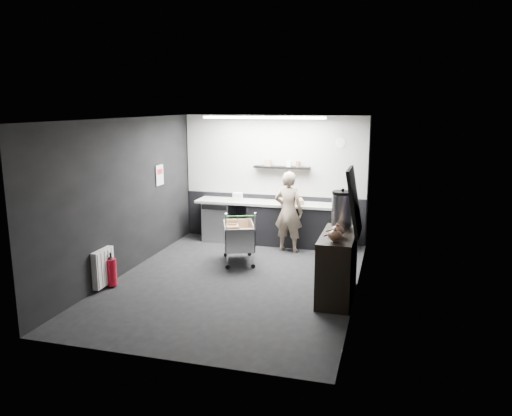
# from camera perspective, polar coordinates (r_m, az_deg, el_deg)

# --- Properties ---
(floor) EXTENTS (5.50, 5.50, 0.00)m
(floor) POSITION_cam_1_polar(r_m,az_deg,el_deg) (8.52, -2.38, -8.30)
(floor) COLOR black
(floor) RESTS_ON ground
(ceiling) EXTENTS (5.50, 5.50, 0.00)m
(ceiling) POSITION_cam_1_polar(r_m,az_deg,el_deg) (8.01, -2.55, 10.16)
(ceiling) COLOR silver
(ceiling) RESTS_ON wall_back
(wall_back) EXTENTS (5.50, 0.00, 5.50)m
(wall_back) POSITION_cam_1_polar(r_m,az_deg,el_deg) (10.77, 2.06, 3.37)
(wall_back) COLOR black
(wall_back) RESTS_ON floor
(wall_front) EXTENTS (5.50, 0.00, 5.50)m
(wall_front) POSITION_cam_1_polar(r_m,az_deg,el_deg) (5.68, -11.07, -4.56)
(wall_front) COLOR black
(wall_front) RESTS_ON floor
(wall_left) EXTENTS (0.00, 5.50, 5.50)m
(wall_left) POSITION_cam_1_polar(r_m,az_deg,el_deg) (8.97, -14.71, 1.28)
(wall_left) COLOR black
(wall_left) RESTS_ON floor
(wall_right) EXTENTS (0.00, 5.50, 5.50)m
(wall_right) POSITION_cam_1_polar(r_m,az_deg,el_deg) (7.79, 11.68, -0.14)
(wall_right) COLOR black
(wall_right) RESTS_ON floor
(kitchen_wall_panel) EXTENTS (3.95, 0.02, 1.70)m
(kitchen_wall_panel) POSITION_cam_1_polar(r_m,az_deg,el_deg) (10.69, 2.05, 6.00)
(kitchen_wall_panel) COLOR #B0AFAB
(kitchen_wall_panel) RESTS_ON wall_back
(dado_panel) EXTENTS (3.95, 0.02, 1.00)m
(dado_panel) POSITION_cam_1_polar(r_m,az_deg,el_deg) (10.91, 2.00, -1.07)
(dado_panel) COLOR black
(dado_panel) RESTS_ON wall_back
(floating_shelf) EXTENTS (1.20, 0.22, 0.04)m
(floating_shelf) POSITION_cam_1_polar(r_m,az_deg,el_deg) (10.56, 2.96, 4.67)
(floating_shelf) COLOR black
(floating_shelf) RESTS_ON wall_back
(wall_clock) EXTENTS (0.20, 0.03, 0.20)m
(wall_clock) POSITION_cam_1_polar(r_m,az_deg,el_deg) (10.42, 9.62, 7.35)
(wall_clock) COLOR white
(wall_clock) RESTS_ON wall_back
(poster) EXTENTS (0.02, 0.30, 0.40)m
(poster) POSITION_cam_1_polar(r_m,az_deg,el_deg) (10.06, -10.97, 3.71)
(poster) COLOR silver
(poster) RESTS_ON wall_left
(poster_red_band) EXTENTS (0.02, 0.22, 0.10)m
(poster_red_band) POSITION_cam_1_polar(r_m,az_deg,el_deg) (10.05, -10.96, 4.10)
(poster_red_band) COLOR red
(poster_red_band) RESTS_ON poster
(radiator) EXTENTS (0.10, 0.50, 0.60)m
(radiator) POSITION_cam_1_polar(r_m,az_deg,el_deg) (8.44, -17.07, -6.53)
(radiator) COLOR white
(radiator) RESTS_ON wall_left
(ceiling_strip) EXTENTS (2.40, 0.20, 0.04)m
(ceiling_strip) POSITION_cam_1_polar(r_m,az_deg,el_deg) (9.78, 0.86, 10.29)
(ceiling_strip) COLOR white
(ceiling_strip) RESTS_ON ceiling
(prep_counter) EXTENTS (3.20, 0.61, 0.90)m
(prep_counter) POSITION_cam_1_polar(r_m,az_deg,el_deg) (10.59, 2.32, -1.70)
(prep_counter) COLOR black
(prep_counter) RESTS_ON floor
(person) EXTENTS (0.65, 0.48, 1.63)m
(person) POSITION_cam_1_polar(r_m,az_deg,el_deg) (10.01, 3.74, -0.41)
(person) COLOR beige
(person) RESTS_ON floor
(shopping_cart) EXTENTS (0.85, 1.11, 1.01)m
(shopping_cart) POSITION_cam_1_polar(r_m,az_deg,el_deg) (9.34, -2.01, -3.40)
(shopping_cart) COLOR silver
(shopping_cart) RESTS_ON floor
(sideboard) EXTENTS (0.57, 1.34, 2.00)m
(sideboard) POSITION_cam_1_polar(r_m,az_deg,el_deg) (7.77, 9.43, -5.56)
(sideboard) COLOR black
(sideboard) RESTS_ON floor
(fire_extinguisher) EXTENTS (0.17, 0.17, 0.55)m
(fire_extinguisher) POSITION_cam_1_polar(r_m,az_deg,el_deg) (8.49, -16.19, -6.94)
(fire_extinguisher) COLOR #B30B1D
(fire_extinguisher) RESTS_ON floor
(cardboard_box) EXTENTS (0.56, 0.49, 0.09)m
(cardboard_box) POSITION_cam_1_polar(r_m,az_deg,el_deg) (10.37, 4.05, 0.76)
(cardboard_box) COLOR #9E7D54
(cardboard_box) RESTS_ON prep_counter
(pink_tub) EXTENTS (0.18, 0.18, 0.18)m
(pink_tub) POSITION_cam_1_polar(r_m,az_deg,el_deg) (10.41, 4.14, 1.03)
(pink_tub) COLOR white
(pink_tub) RESTS_ON prep_counter
(white_container) EXTENTS (0.21, 0.17, 0.17)m
(white_container) POSITION_cam_1_polar(r_m,az_deg,el_deg) (10.65, -2.12, 1.29)
(white_container) COLOR white
(white_container) RESTS_ON prep_counter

